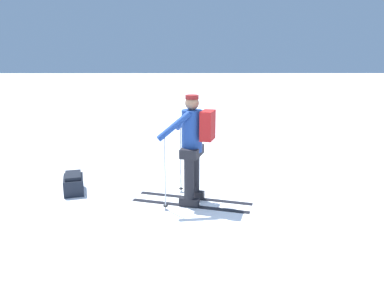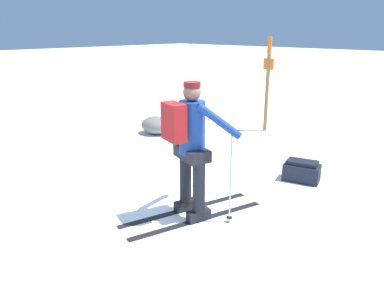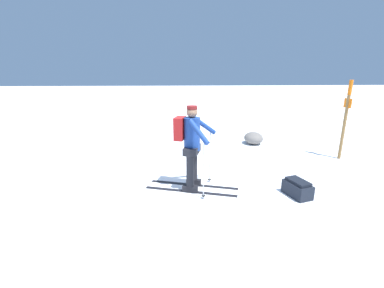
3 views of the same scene
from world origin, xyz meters
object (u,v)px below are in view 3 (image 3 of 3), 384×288
at_px(rock_boulder, 253,138).
at_px(skier, 191,143).
at_px(trail_marker, 346,114).
at_px(dropped_backpack, 297,188).

bearing_deg(rock_boulder, skier, 145.00).
relative_size(trail_marker, rock_boulder, 2.96).
xyz_separation_m(trail_marker, rock_boulder, (1.61, 1.90, -1.04)).
distance_m(skier, dropped_backpack, 2.20).
height_order(skier, dropped_backpack, skier).
bearing_deg(rock_boulder, dropped_backpack, 176.03).
bearing_deg(skier, trail_marker, -68.94).
bearing_deg(dropped_backpack, trail_marker, -46.38).
bearing_deg(dropped_backpack, rock_boulder, -3.97).
distance_m(skier, trail_marker, 4.46).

